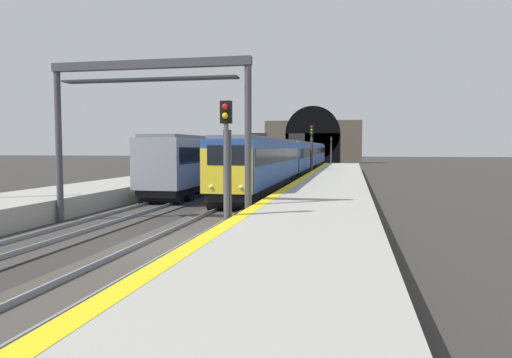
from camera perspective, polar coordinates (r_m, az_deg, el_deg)
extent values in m
plane|color=#302D2B|center=(16.28, -10.65, -7.91)|extent=(320.00, 320.00, 0.00)
cube|color=#9E9B93|center=(15.09, 5.60, -6.89)|extent=(112.00, 4.80, 0.98)
cube|color=yellow|center=(15.38, -2.40, -4.80)|extent=(112.00, 0.50, 0.01)
cube|color=#423D38|center=(16.27, -10.66, -7.80)|extent=(160.00, 3.15, 0.06)
cube|color=gray|center=(16.53, -12.98, -7.28)|extent=(160.00, 0.07, 0.15)
cube|color=gray|center=(16.00, -8.26, -7.59)|extent=(160.00, 0.07, 0.15)
cube|color=#383533|center=(18.47, -24.01, -6.68)|extent=(160.00, 3.08, 0.06)
cube|color=gray|center=(18.87, -25.80, -6.19)|extent=(160.00, 0.07, 0.15)
cube|color=gray|center=(18.04, -22.15, -6.54)|extent=(160.00, 0.07, 0.15)
cube|color=#264C99|center=(32.76, 0.85, 2.18)|extent=(19.46, 2.74, 2.70)
cube|color=black|center=(32.75, 0.85, 2.90)|extent=(18.69, 2.77, 0.90)
cube|color=slate|center=(32.75, 0.86, 4.72)|extent=(18.88, 2.33, 0.20)
cube|color=black|center=(32.84, 0.85, -0.51)|extent=(19.08, 2.41, 0.53)
cylinder|color=black|center=(24.46, -2.88, -2.79)|extent=(0.96, 2.51, 0.96)
cylinder|color=black|center=(26.20, -1.91, -2.35)|extent=(0.96, 2.51, 0.96)
cylinder|color=black|center=(39.59, 2.67, -0.26)|extent=(0.96, 2.51, 0.96)
cylinder|color=black|center=(41.37, 3.05, -0.09)|extent=(0.96, 2.51, 0.96)
cube|color=yellow|center=(23.24, -3.58, 0.92)|extent=(0.12, 2.62, 2.23)
cube|color=black|center=(23.16, -3.62, 2.84)|extent=(0.04, 1.91, 0.97)
sphere|color=#F2EACC|center=(23.05, -1.81, -1.00)|extent=(0.20, 0.20, 0.20)
sphere|color=#F2EACC|center=(23.44, -5.38, -0.93)|extent=(0.20, 0.20, 0.20)
cube|color=#264C99|center=(52.64, 4.90, 2.79)|extent=(19.46, 2.74, 2.70)
cube|color=black|center=(52.63, 4.90, 3.18)|extent=(18.69, 2.77, 0.92)
cube|color=slate|center=(52.63, 4.91, 4.37)|extent=(18.88, 2.33, 0.20)
cube|color=black|center=(52.69, 4.89, 1.11)|extent=(19.08, 2.41, 0.53)
cylinder|color=black|center=(44.06, 3.59, 0.15)|extent=(0.96, 2.51, 0.96)
cylinder|color=black|center=(45.84, 3.90, 0.29)|extent=(0.96, 2.51, 0.96)
cylinder|color=black|center=(59.59, 5.65, 1.09)|extent=(0.96, 2.51, 0.96)
cylinder|color=black|center=(61.37, 5.82, 1.17)|extent=(0.96, 2.51, 0.96)
cube|color=#264C99|center=(72.64, 6.72, 3.05)|extent=(19.46, 2.74, 2.70)
cube|color=black|center=(72.63, 6.73, 3.43)|extent=(18.69, 2.77, 0.80)
cube|color=slate|center=(72.63, 6.73, 4.20)|extent=(18.88, 2.33, 0.20)
cube|color=black|center=(72.67, 6.71, 1.84)|extent=(19.08, 2.41, 0.53)
cylinder|color=black|center=(64.19, 6.08, 1.28)|extent=(0.96, 2.51, 0.96)
cylinder|color=black|center=(65.98, 6.23, 1.35)|extent=(0.96, 2.51, 0.96)
cylinder|color=black|center=(79.40, 7.11, 1.75)|extent=(0.96, 2.51, 0.96)
cylinder|color=black|center=(81.20, 7.21, 1.80)|extent=(0.96, 2.51, 0.96)
cube|color=black|center=(52.64, 4.91, 4.96)|extent=(1.30, 1.64, 0.90)
cube|color=gray|center=(35.57, -5.88, 2.31)|extent=(19.23, 2.90, 2.92)
cube|color=black|center=(35.56, -5.89, 3.03)|extent=(18.47, 2.92, 0.96)
cube|color=slate|center=(35.56, -5.90, 4.83)|extent=(18.65, 2.48, 0.20)
cube|color=black|center=(35.65, -5.87, -0.32)|extent=(18.85, 2.57, 0.48)
cylinder|color=black|center=(43.94, -2.42, 0.08)|extent=(0.88, 2.53, 0.86)
cylinder|color=black|center=(42.21, -3.02, -0.08)|extent=(0.88, 2.53, 0.86)
cylinder|color=black|center=(29.27, -9.96, -1.85)|extent=(0.88, 2.53, 0.86)
cylinder|color=black|center=(27.62, -11.35, -2.21)|extent=(0.88, 2.53, 0.86)
cube|color=yellow|center=(44.85, -2.10, 2.48)|extent=(0.14, 2.63, 2.68)
cube|color=black|center=(44.88, -2.09, 3.38)|extent=(0.06, 1.92, 1.05)
sphere|color=#F2EACC|center=(45.13, -3.01, 1.23)|extent=(0.20, 0.20, 0.20)
sphere|color=#F2EACC|center=(44.76, -1.14, 1.21)|extent=(0.20, 0.20, 0.20)
cube|color=gray|center=(54.79, 0.31, 2.85)|extent=(19.23, 2.90, 2.92)
cube|color=black|center=(54.78, 0.32, 3.25)|extent=(18.47, 2.92, 0.94)
cube|color=slate|center=(54.79, 0.32, 4.49)|extent=(18.65, 2.48, 0.20)
cube|color=black|center=(54.84, 0.31, 1.14)|extent=(18.85, 2.57, 0.48)
cylinder|color=black|center=(63.00, 1.84, 1.21)|extent=(0.88, 2.53, 0.86)
cylinder|color=black|center=(61.23, 1.54, 1.13)|extent=(0.88, 2.53, 0.86)
cylinder|color=black|center=(48.52, -1.24, 0.43)|extent=(0.88, 2.53, 0.86)
cylinder|color=black|center=(46.77, -1.74, 0.30)|extent=(0.88, 2.53, 0.86)
cube|color=black|center=(54.79, 0.32, 5.06)|extent=(1.31, 1.65, 0.90)
cylinder|color=#4C4C54|center=(16.01, -3.57, -0.66)|extent=(0.16, 0.16, 4.08)
cube|color=black|center=(16.01, -3.60, 8.00)|extent=(0.20, 0.38, 0.75)
cube|color=#4C4C54|center=(16.15, -3.44, -0.62)|extent=(0.04, 0.28, 3.68)
sphere|color=red|center=(15.90, -3.73, 8.66)|extent=(0.20, 0.20, 0.20)
sphere|color=yellow|center=(15.87, -3.73, 7.58)|extent=(0.20, 0.20, 0.20)
cylinder|color=#38383D|center=(49.37, 6.67, 2.60)|extent=(0.16, 0.16, 4.53)
cube|color=black|center=(49.39, 6.69, 5.84)|extent=(0.20, 0.38, 1.05)
cube|color=#38383D|center=(49.51, 6.68, 2.60)|extent=(0.04, 0.28, 4.08)
sphere|color=red|center=(49.27, 6.68, 6.22)|extent=(0.20, 0.20, 0.20)
sphere|color=yellow|center=(49.26, 6.68, 5.87)|extent=(0.20, 0.20, 0.20)
sphere|color=green|center=(49.25, 6.68, 5.52)|extent=(0.20, 0.20, 0.20)
cylinder|color=#4C4C54|center=(95.11, 9.00, 3.10)|extent=(0.16, 0.16, 4.35)
cube|color=black|center=(95.12, 9.01, 4.72)|extent=(0.20, 0.38, 1.05)
cube|color=#4C4C54|center=(95.25, 9.00, 3.10)|extent=(0.04, 0.28, 3.92)
sphere|color=red|center=(94.99, 9.01, 4.92)|extent=(0.20, 0.20, 0.20)
sphere|color=yellow|center=(94.99, 9.01, 4.74)|extent=(0.20, 0.20, 0.20)
sphere|color=green|center=(94.98, 9.01, 4.56)|extent=(0.20, 0.20, 0.20)
cylinder|color=#3F3F47|center=(22.44, -22.55, 3.47)|extent=(0.28, 0.28, 6.54)
cylinder|color=#3F3F47|center=(19.06, -0.95, 3.75)|extent=(0.28, 0.28, 6.54)
cube|color=#3F3F47|center=(20.67, -12.79, 13.26)|extent=(0.36, 8.73, 0.35)
cube|color=#2D2D33|center=(20.58, -12.76, 11.54)|extent=(0.70, 7.60, 0.08)
cube|color=#51473D|center=(102.13, 6.83, 4.45)|extent=(2.30, 20.44, 8.96)
cube|color=black|center=(100.92, 6.77, 3.70)|extent=(0.12, 11.45, 6.27)
cylinder|color=black|center=(100.97, 6.78, 5.48)|extent=(0.12, 11.45, 11.45)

